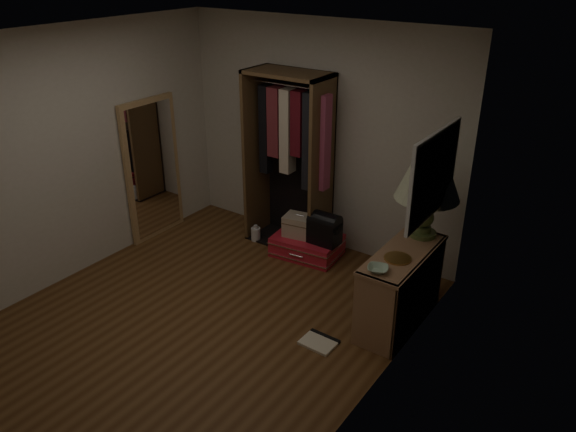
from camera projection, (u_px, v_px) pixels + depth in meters
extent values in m
plane|color=#523117|center=(207.00, 317.00, 5.44)|extent=(4.00, 4.00, 0.00)
cube|color=beige|center=(319.00, 137.00, 6.36)|extent=(3.50, 0.02, 2.60)
cube|color=beige|center=(379.00, 250.00, 3.97)|extent=(0.02, 4.00, 2.60)
cube|color=beige|center=(72.00, 156.00, 5.78)|extent=(0.02, 4.00, 2.60)
cube|color=white|center=(186.00, 39.00, 4.31)|extent=(3.50, 4.00, 0.01)
cube|color=silver|center=(434.00, 175.00, 4.62)|extent=(0.03, 0.96, 0.76)
cube|color=black|center=(434.00, 175.00, 4.62)|extent=(0.03, 0.90, 0.70)
cube|color=white|center=(428.00, 208.00, 4.76)|extent=(0.01, 0.88, 0.02)
cube|color=white|center=(429.00, 200.00, 4.73)|extent=(0.01, 0.88, 0.02)
cube|color=white|center=(430.00, 192.00, 4.69)|extent=(0.01, 0.88, 0.02)
cube|color=white|center=(431.00, 183.00, 4.66)|extent=(0.01, 0.88, 0.02)
cube|color=white|center=(432.00, 174.00, 4.63)|extent=(0.01, 0.88, 0.02)
cube|color=white|center=(433.00, 165.00, 4.59)|extent=(0.01, 0.88, 0.02)
cube|color=white|center=(434.00, 156.00, 4.56)|extent=(0.01, 0.88, 0.02)
cube|color=white|center=(435.00, 147.00, 4.52)|extent=(0.01, 0.88, 0.02)
cube|color=white|center=(436.00, 138.00, 4.49)|extent=(0.01, 0.88, 0.02)
cube|color=#8F6445|center=(374.00, 316.00, 4.83)|extent=(0.40, 0.03, 0.75)
cube|color=#8F6445|center=(423.00, 264.00, 5.62)|extent=(0.40, 0.03, 0.75)
cube|color=#8F6445|center=(397.00, 316.00, 5.36)|extent=(0.40, 1.04, 0.03)
cube|color=#8F6445|center=(402.00, 270.00, 5.14)|extent=(0.40, 1.04, 0.03)
cube|color=#8F6445|center=(404.00, 254.00, 5.07)|extent=(0.42, 1.12, 0.03)
cube|color=brown|center=(419.00, 295.00, 5.12)|extent=(0.02, 1.10, 0.75)
cube|color=#8F6445|center=(416.00, 248.00, 5.35)|extent=(0.36, 0.38, 0.13)
cube|color=gray|center=(367.00, 326.00, 5.00)|extent=(0.15, 0.05, 0.23)
cube|color=#4C3833|center=(372.00, 324.00, 5.03)|extent=(0.21, 0.05, 0.23)
cube|color=#B7AD99|center=(373.00, 317.00, 5.06)|extent=(0.17, 0.04, 0.30)
cube|color=brown|center=(376.00, 317.00, 5.11)|extent=(0.17, 0.04, 0.25)
cube|color=#3F4C59|center=(378.00, 314.00, 5.14)|extent=(0.18, 0.03, 0.26)
cube|color=gray|center=(382.00, 310.00, 5.16)|extent=(0.20, 0.05, 0.30)
cube|color=#59594C|center=(383.00, 309.00, 5.22)|extent=(0.18, 0.03, 0.24)
cube|color=#B2724C|center=(386.00, 304.00, 5.24)|extent=(0.18, 0.04, 0.31)
cube|color=beige|center=(386.00, 302.00, 5.29)|extent=(0.15, 0.04, 0.29)
cube|color=#332D38|center=(390.00, 299.00, 5.31)|extent=(0.17, 0.05, 0.32)
cube|color=gray|center=(392.00, 299.00, 5.35)|extent=(0.18, 0.03, 0.26)
cube|color=#4C3833|center=(394.00, 295.00, 5.38)|extent=(0.17, 0.04, 0.31)
cube|color=#B7AD99|center=(397.00, 295.00, 5.42)|extent=(0.20, 0.04, 0.26)
cube|color=brown|center=(399.00, 290.00, 5.45)|extent=(0.18, 0.04, 0.32)
cube|color=#3F4C59|center=(399.00, 291.00, 5.50)|extent=(0.16, 0.03, 0.25)
cube|color=gray|center=(403.00, 291.00, 5.52)|extent=(0.20, 0.03, 0.22)
cube|color=#59594C|center=(403.00, 286.00, 5.54)|extent=(0.16, 0.03, 0.28)
cube|color=#B2724C|center=(406.00, 284.00, 5.57)|extent=(0.20, 0.05, 0.29)
cube|color=beige|center=(408.00, 285.00, 5.62)|extent=(0.20, 0.05, 0.22)
cube|color=brown|center=(257.00, 154.00, 6.65)|extent=(0.04, 0.50, 2.05)
cube|color=brown|center=(322.00, 170.00, 6.18)|extent=(0.04, 0.50, 2.05)
cube|color=brown|center=(288.00, 73.00, 5.98)|extent=(0.95, 0.50, 0.04)
cube|color=black|center=(299.00, 156.00, 6.59)|extent=(0.95, 0.02, 2.05)
cube|color=black|center=(288.00, 240.00, 6.85)|extent=(0.95, 0.50, 0.02)
cylinder|color=white|center=(288.00, 85.00, 6.03)|extent=(0.87, 0.02, 0.02)
cube|color=black|center=(266.00, 130.00, 6.41)|extent=(0.11, 0.12, 1.03)
cube|color=maroon|center=(276.00, 122.00, 6.28)|extent=(0.15, 0.16, 0.79)
cube|color=beige|center=(288.00, 131.00, 6.23)|extent=(0.13, 0.16, 0.96)
cube|color=#590F19|center=(299.00, 124.00, 6.11)|extent=(0.13, 0.15, 0.72)
cube|color=black|center=(310.00, 142.00, 6.11)|extent=(0.13, 0.14, 1.09)
cube|color=#BF4C72|center=(322.00, 143.00, 6.02)|extent=(0.14, 0.14, 1.05)
cube|color=#AC8453|center=(153.00, 169.00, 6.69)|extent=(0.05, 0.80, 1.70)
cube|color=white|center=(154.00, 170.00, 6.67)|extent=(0.01, 0.68, 1.58)
cube|color=red|center=(307.00, 245.00, 6.51)|extent=(0.80, 0.61, 0.23)
cube|color=white|center=(307.00, 250.00, 6.54)|extent=(0.82, 0.63, 0.01)
cube|color=white|center=(307.00, 240.00, 6.48)|extent=(0.82, 0.63, 0.01)
cylinder|color=white|center=(296.00, 256.00, 6.29)|extent=(0.17, 0.04, 0.02)
cube|color=tan|center=(300.00, 226.00, 6.43)|extent=(0.40, 0.30, 0.25)
cube|color=brown|center=(300.00, 222.00, 6.41)|extent=(0.40, 0.31, 0.01)
cylinder|color=white|center=(300.00, 215.00, 6.37)|extent=(0.10, 0.03, 0.02)
cube|color=black|center=(324.00, 232.00, 6.27)|extent=(0.35, 0.23, 0.26)
cylinder|color=black|center=(325.00, 222.00, 6.21)|extent=(0.35, 0.23, 0.22)
cylinder|color=#415227|center=(422.00, 233.00, 5.36)|extent=(0.28, 0.28, 0.04)
cylinder|color=#415227|center=(423.00, 229.00, 5.34)|extent=(0.16, 0.16, 0.05)
sphere|color=#415227|center=(424.00, 217.00, 5.29)|extent=(0.20, 0.20, 0.18)
cylinder|color=#415227|center=(426.00, 203.00, 5.23)|extent=(0.07, 0.07, 0.11)
cone|color=beige|center=(429.00, 180.00, 5.12)|extent=(0.66, 0.66, 0.37)
cone|color=white|center=(429.00, 180.00, 5.12)|extent=(0.59, 0.59, 0.35)
cylinder|color=#B28644|center=(398.00, 258.00, 4.96)|extent=(0.27, 0.27, 0.01)
imported|color=#A4C5AA|center=(378.00, 269.00, 4.76)|extent=(0.23, 0.23, 0.04)
cylinder|color=silver|center=(256.00, 234.00, 6.84)|extent=(0.12, 0.12, 0.16)
cylinder|color=silver|center=(256.00, 227.00, 6.80)|extent=(0.05, 0.05, 0.04)
cube|color=beige|center=(319.00, 342.00, 5.07)|extent=(0.32, 0.25, 0.03)
cube|color=black|center=(325.00, 336.00, 5.15)|extent=(0.31, 0.05, 0.03)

